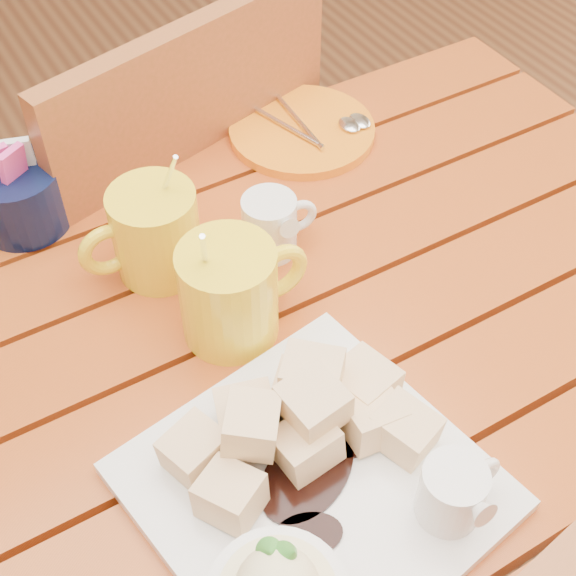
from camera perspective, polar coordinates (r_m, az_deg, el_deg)
table at (r=0.91m, az=-1.53°, el=-9.96°), size 1.20×0.79×0.75m
dessert_plate at (r=0.71m, az=1.50°, el=-14.50°), size 0.33×0.33×0.11m
coffee_mug_left at (r=0.89m, az=-9.57°, el=3.92°), size 0.14×0.10×0.16m
coffee_mug_right at (r=0.82m, az=-4.05°, el=-0.22°), size 0.14×0.10×0.17m
cream_pitcher at (r=0.91m, az=-1.19°, el=4.57°), size 0.09×0.08×0.08m
sugar_caddy at (r=0.99m, az=-18.56°, el=6.22°), size 0.11×0.11×0.12m
orange_saucer at (r=1.10m, az=1.09°, el=11.17°), size 0.20×0.20×0.02m
chair_far at (r=1.32m, az=-8.76°, el=4.22°), size 0.53×0.53×0.92m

